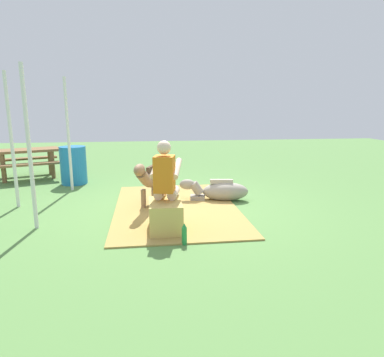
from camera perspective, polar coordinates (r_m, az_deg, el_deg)
name	(u,v)px	position (r m, az deg, el deg)	size (l,w,h in m)	color
ground_plane	(179,207)	(6.27, -2.26, -4.75)	(24.00, 24.00, 0.00)	#568442
hay_patch	(176,207)	(6.20, -2.68, -4.83)	(3.37, 2.15, 0.02)	#AD8C47
hay_bale	(165,216)	(5.05, -4.46, -6.31)	(0.67, 0.47, 0.45)	tan
person_seated	(166,180)	(5.07, -4.37, -0.31)	(0.71, 0.51, 1.33)	beige
pony_standing	(152,178)	(6.26, -6.70, 0.07)	(1.29, 0.66, 0.88)	#8C6B4C
pony_lying	(220,191)	(6.67, 4.73, -2.08)	(0.52, 1.36, 0.42)	gray
soda_bottle	(184,234)	(4.59, -1.28, -9.25)	(0.07, 0.07, 0.30)	#268C3F
water_barrel	(73,165)	(8.51, -19.12, 2.10)	(0.59, 0.59, 0.88)	#1E72B2
tent_pole_left	(29,149)	(5.47, -25.47, 4.45)	(0.06, 0.06, 2.40)	silver
tent_pole_right	(68,135)	(7.78, -19.89, 6.81)	(0.06, 0.06, 2.40)	silver
tent_pole_mid	(12,141)	(6.84, -27.83, 5.52)	(0.06, 0.06, 2.40)	silver
picnic_bench	(27,156)	(9.53, -25.74, 3.40)	(1.75, 1.86, 0.75)	brown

